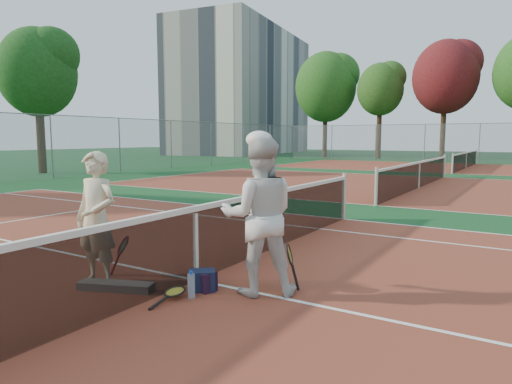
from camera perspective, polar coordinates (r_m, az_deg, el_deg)
ground at (r=6.32m, az=-7.47°, el=-10.92°), size 130.00×130.00×0.00m
court_main at (r=6.32m, az=-7.47°, el=-10.89°), size 23.77×10.97×0.01m
court_far_a at (r=18.66m, az=19.66°, el=0.51°), size 23.77×10.97×0.01m
court_far_b at (r=31.95m, az=24.75°, el=2.74°), size 23.77×10.97×0.01m
net_main at (r=6.19m, az=-7.54°, el=-6.41°), size 0.10×10.98×1.02m
net_far_a at (r=18.61m, az=19.72°, el=2.06°), size 0.10×10.98×1.02m
net_far_b at (r=31.92m, az=24.79°, el=3.65°), size 0.10×10.98×1.02m
fence_back at (r=38.85m, az=26.13°, el=5.49°), size 32.00×0.06×3.00m
fence_left at (r=22.87m, az=-28.54°, el=4.93°), size 0.06×54.50×3.00m
apartment_block at (r=58.41m, az=-1.57°, el=12.28°), size 12.96×23.18×15.00m
player_a at (r=6.25m, az=-19.31°, el=-3.20°), size 0.66×0.46×1.75m
player_b at (r=5.57m, az=0.40°, el=-3.02°), size 1.19×1.14×1.94m
racket_red at (r=6.66m, az=-16.24°, el=-7.73°), size 0.36×0.36×0.56m
racket_black_held at (r=5.84m, az=4.20°, el=-9.35°), size 0.27×0.32×0.59m
racket_spare at (r=5.70m, az=-10.11°, el=-12.39°), size 0.31×0.62×0.11m
sports_bag_navy at (r=5.88m, az=-6.79°, el=-10.93°), size 0.40×0.38×0.26m
sports_bag_purple at (r=5.90m, az=-6.57°, el=-10.95°), size 0.35×0.27×0.25m
net_cover_canvas at (r=6.15m, az=-17.12°, el=-11.19°), size 0.98×0.56×0.10m
water_bottle at (r=5.62m, az=-8.09°, el=-11.59°), size 0.09×0.09×0.30m
tree_back_0 at (r=46.10m, az=8.71°, el=12.82°), size 5.91×5.91×10.23m
tree_back_1 at (r=43.93m, az=15.27°, el=12.22°), size 4.14×4.14×8.67m
tree_back_maroon at (r=42.99m, az=22.60°, el=13.11°), size 5.42×5.42×10.16m
tree_left_1 at (r=27.66m, az=-25.66°, el=13.26°), size 4.09×4.09×7.73m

